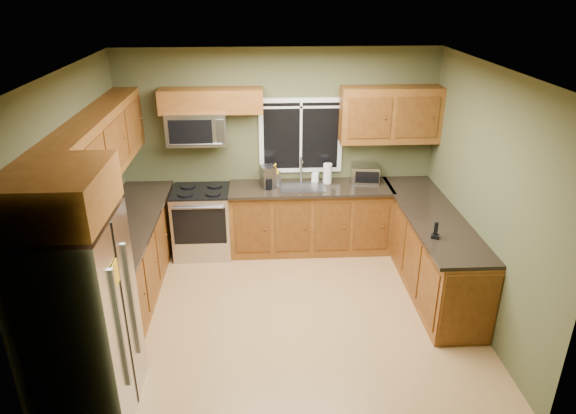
{
  "coord_description": "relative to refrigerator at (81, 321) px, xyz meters",
  "views": [
    {
      "loc": [
        -0.23,
        -4.85,
        3.46
      ],
      "look_at": [
        0.05,
        0.35,
        1.15
      ],
      "focal_mm": 32.0,
      "sensor_mm": 36.0,
      "label": 1
    }
  ],
  "objects": [
    {
      "name": "front_wall",
      "position": [
        1.74,
        -0.5,
        0.45
      ],
      "size": [
        4.2,
        0.0,
        4.2
      ],
      "primitive_type": "plane",
      "rotation": [
        -1.57,
        0.0,
        0.0
      ],
      "color": "#4A4D2E",
      "rests_on": "ground"
    },
    {
      "name": "cordless_phone",
      "position": [
        3.34,
        1.23,
        0.09
      ],
      "size": [
        0.11,
        0.11,
        0.18
      ],
      "color": "black",
      "rests_on": "countertop_peninsula"
    },
    {
      "name": "microwave",
      "position": [
        0.69,
        2.91,
        0.83
      ],
      "size": [
        0.76,
        0.41,
        0.42
      ],
      "color": "#B7B7BC",
      "rests_on": "back_wall"
    },
    {
      "name": "countertop_peninsula",
      "position": [
        3.51,
        1.85,
        0.02
      ],
      "size": [
        0.65,
        2.5,
        0.04
      ],
      "primitive_type": "cube",
      "color": "black",
      "rests_on": "base_cabinets_peninsula"
    },
    {
      "name": "coffee_maker",
      "position": [
        1.59,
        2.79,
        0.18
      ],
      "size": [
        0.22,
        0.27,
        0.29
      ],
      "color": "slate",
      "rests_on": "countertop_back"
    },
    {
      "name": "kettle",
      "position": [
        1.69,
        2.79,
        0.15
      ],
      "size": [
        0.18,
        0.18,
        0.25
      ],
      "color": "#B7B7BC",
      "rests_on": "countertop_back"
    },
    {
      "name": "countertop_left",
      "position": [
        -0.04,
        1.78,
        0.02
      ],
      "size": [
        0.65,
        2.65,
        0.04
      ],
      "primitive_type": "cube",
      "color": "black",
      "rests_on": "base_cabinets_left"
    },
    {
      "name": "upper_cabinets_left",
      "position": [
        -0.2,
        1.78,
        0.96
      ],
      "size": [
        0.33,
        2.65,
        0.72
      ],
      "primitive_type": "cube",
      "color": "brown",
      "rests_on": "left_wall"
    },
    {
      "name": "soap_bottle_c",
      "position": [
        1.56,
        2.96,
        0.13
      ],
      "size": [
        0.16,
        0.16,
        0.17
      ],
      "primitive_type": "imported",
      "rotation": [
        0.0,
        0.0,
        -0.23
      ],
      "color": "white",
      "rests_on": "countertop_back"
    },
    {
      "name": "upper_cabinets_back_left",
      "position": [
        0.89,
        2.94,
        1.17
      ],
      "size": [
        1.3,
        0.33,
        0.3
      ],
      "primitive_type": "cube",
      "color": "brown",
      "rests_on": "back_wall"
    },
    {
      "name": "upper_cabinets_back_right",
      "position": [
        3.19,
        2.94,
        0.96
      ],
      "size": [
        1.3,
        0.33,
        0.72
      ],
      "primitive_type": "cube",
      "color": "brown",
      "rests_on": "back_wall"
    },
    {
      "name": "range",
      "position": [
        0.69,
        2.77,
        -0.43
      ],
      "size": [
        0.76,
        0.69,
        0.94
      ],
      "color": "#B7B7BC",
      "rests_on": "ground"
    },
    {
      "name": "back_wall",
      "position": [
        1.74,
        3.1,
        0.45
      ],
      "size": [
        4.2,
        0.0,
        4.2
      ],
      "primitive_type": "plane",
      "rotation": [
        1.57,
        0.0,
        0.0
      ],
      "color": "#4A4D2E",
      "rests_on": "ground"
    },
    {
      "name": "base_cabinets_back",
      "position": [
        2.15,
        2.8,
        -0.45
      ],
      "size": [
        2.17,
        0.6,
        0.9
      ],
      "primitive_type": "cube",
      "color": "brown",
      "rests_on": "ground"
    },
    {
      "name": "left_wall",
      "position": [
        -0.36,
        1.3,
        0.45
      ],
      "size": [
        0.0,
        3.6,
        3.6
      ],
      "primitive_type": "plane",
      "rotation": [
        1.57,
        0.0,
        1.57
      ],
      "color": "#4A4D2E",
      "rests_on": "ground"
    },
    {
      "name": "paper_towel_roll",
      "position": [
        2.39,
        2.9,
        0.18
      ],
      "size": [
        0.15,
        0.15,
        0.3
      ],
      "color": "white",
      "rests_on": "countertop_back"
    },
    {
      "name": "ceiling",
      "position": [
        1.74,
        1.3,
        1.8
      ],
      "size": [
        4.2,
        4.2,
        0.0
      ],
      "primitive_type": "plane",
      "rotation": [
        3.14,
        0.0,
        0.0
      ],
      "color": "white",
      "rests_on": "back_wall"
    },
    {
      "name": "sink",
      "position": [
        2.04,
        2.79,
        0.05
      ],
      "size": [
        0.6,
        0.42,
        0.36
      ],
      "color": "slate",
      "rests_on": "countertop_back"
    },
    {
      "name": "soap_bottle_b",
      "position": [
        2.23,
        2.95,
        0.13
      ],
      "size": [
        0.11,
        0.11,
        0.19
      ],
      "primitive_type": "imported",
      "rotation": [
        0.0,
        0.0,
        -0.32
      ],
      "color": "white",
      "rests_on": "countertop_back"
    },
    {
      "name": "right_wall",
      "position": [
        3.84,
        1.3,
        0.45
      ],
      "size": [
        0.0,
        3.6,
        3.6
      ],
      "primitive_type": "plane",
      "rotation": [
        1.57,
        0.0,
        -1.57
      ],
      "color": "#4A4D2E",
      "rests_on": "ground"
    },
    {
      "name": "toaster_oven",
      "position": [
        2.91,
        2.92,
        0.16
      ],
      "size": [
        0.4,
        0.33,
        0.23
      ],
      "color": "#B7B7BC",
      "rests_on": "countertop_back"
    },
    {
      "name": "base_cabinets_left",
      "position": [
        -0.06,
        1.78,
        -0.45
      ],
      "size": [
        0.6,
        2.65,
        0.9
      ],
      "primitive_type": "cube",
      "color": "brown",
      "rests_on": "ground"
    },
    {
      "name": "base_cabinets_peninsula",
      "position": [
        3.54,
        1.84,
        -0.45
      ],
      "size": [
        0.6,
        2.52,
        0.9
      ],
      "color": "brown",
      "rests_on": "ground"
    },
    {
      "name": "upper_cabinet_over_fridge",
      "position": [
        -0.0,
        0.0,
        1.13
      ],
      "size": [
        0.72,
        0.9,
        0.38
      ],
      "primitive_type": "cube",
      "color": "brown",
      "rests_on": "left_wall"
    },
    {
      "name": "window",
      "position": [
        2.04,
        3.08,
        0.65
      ],
      "size": [
        1.12,
        0.03,
        1.02
      ],
      "color": "white",
      "rests_on": "back_wall"
    },
    {
      "name": "countertop_back",
      "position": [
        2.15,
        2.78,
        0.02
      ],
      "size": [
        2.17,
        0.65,
        0.04
      ],
      "primitive_type": "cube",
      "color": "black",
      "rests_on": "base_cabinets_back"
    },
    {
      "name": "floor",
      "position": [
        1.74,
        1.3,
        -0.9
      ],
      "size": [
        4.2,
        4.2,
        0.0
      ],
      "primitive_type": "plane",
      "color": "#9F7646",
      "rests_on": "ground"
    },
    {
      "name": "soap_bottle_a",
      "position": [
        1.68,
        2.8,
        0.2
      ],
      "size": [
        0.16,
        0.16,
        0.32
      ],
      "primitive_type": "imported",
      "rotation": [
        0.0,
        0.0,
        -0.36
      ],
      "color": "gold",
      "rests_on": "countertop_back"
    },
    {
      "name": "refrigerator",
      "position": [
        0.0,
        0.0,
        0.0
      ],
      "size": [
        0.74,
        0.9,
        1.8
      ],
      "color": "#B7B7BC",
      "rests_on": "ground"
    }
  ]
}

